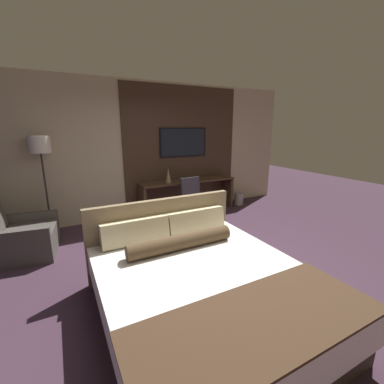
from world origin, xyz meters
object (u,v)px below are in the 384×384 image
bed (202,289)px  desk (187,189)px  vase_tall (168,175)px  desk_chair (193,196)px  book (188,179)px  waste_bin (239,199)px  floor_lamp (41,153)px  armchair_by_window (22,239)px  tv (183,142)px

bed → desk: (1.40, 3.09, 0.21)m
bed → vase_tall: size_ratio=7.49×
desk_chair → book: bearing=69.0°
desk → bed: bearing=-114.4°
vase_tall → waste_bin: (1.86, -0.07, -0.75)m
desk → floor_lamp: bearing=179.9°
armchair_by_window → floor_lamp: floor_lamp is taller
desk → vase_tall: vase_tall is taller
desk_chair → book: (0.19, 0.59, 0.22)m
desk → waste_bin: bearing=-5.7°
armchair_by_window → floor_lamp: size_ratio=0.57×
book → vase_tall: bearing=-174.8°
tv → book: size_ratio=4.39×
desk_chair → armchair_by_window: 2.98m
floor_lamp → waste_bin: 4.35m
armchair_by_window → book: bearing=-70.5°
tv → book: 0.83m
bed → floor_lamp: bearing=113.9°
bed → desk_chair: (1.21, 2.48, 0.23)m
tv → desk_chair: size_ratio=1.25×
tv → armchair_by_window: (-3.15, -0.90, -1.30)m
desk_chair → armchair_by_window: size_ratio=0.90×
desk_chair → armchair_by_window: desk_chair is taller
vase_tall → armchair_by_window: bearing=-166.5°
bed → vase_tall: vase_tall is taller
waste_bin → bed: bearing=-133.2°
bed → desk_chair: bearing=63.9°
desk_chair → vase_tall: bearing=116.1°
desk_chair → tv: bearing=74.0°
bed → desk_chair: size_ratio=2.55×
bed → book: bearing=65.4°
bed → floor_lamp: (-1.37, 3.09, 1.16)m
desk_chair → vase_tall: (-0.30, 0.54, 0.35)m
desk_chair → armchair_by_window: bearing=179.0°
book → desk: bearing=102.6°
desk → armchair_by_window: (-3.15, -0.71, -0.26)m
bed → waste_bin: bed is taller
book → bed: bearing=-114.6°
armchair_by_window → book: (3.15, 0.69, 0.50)m
vase_tall → book: bearing=5.2°
desk_chair → waste_bin: bearing=14.0°
desk_chair → vase_tall: vase_tall is taller
desk_chair → armchair_by_window: (-2.96, -0.10, -0.28)m
desk_chair → bed: bearing=-119.0°
bed → tv: 3.77m
bed → floor_lamp: 3.58m
bed → tv: (1.40, 3.27, 1.25)m
desk → vase_tall: size_ratio=7.24×
bed → book: (1.40, 3.06, 0.45)m
armchair_by_window → vase_tall: bearing=-69.2°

